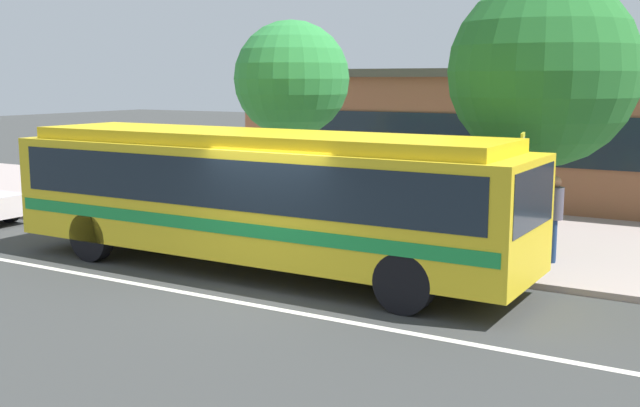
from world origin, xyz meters
TOP-DOWN VIEW (x-y plane):
  - ground_plane at (0.00, 0.00)m, footprint 120.00×120.00m
  - sidewalk_slab at (0.00, 6.51)m, footprint 60.00×8.00m
  - lane_stripe_center at (0.00, -0.80)m, footprint 56.00×0.16m
  - transit_bus at (-1.00, 1.16)m, footprint 10.64×2.56m
  - pedestrian_waiting_near_sign at (2.49, 3.16)m, footprint 0.47×0.47m
  - pedestrian_walking_along_curb at (3.85, 4.29)m, footprint 0.40×0.40m
  - bus_stop_sign at (3.58, 2.85)m, footprint 0.12×0.44m
  - street_tree_near_stop at (-3.05, 5.56)m, footprint 2.89×2.89m
  - street_tree_mid_block at (3.30, 5.10)m, footprint 3.86×3.86m
  - station_building at (2.51, 13.80)m, footprint 20.56×8.43m

SIDE VIEW (x-z plane):
  - ground_plane at x=0.00m, z-range 0.00..0.00m
  - lane_stripe_center at x=0.00m, z-range 0.00..0.01m
  - sidewalk_slab at x=0.00m, z-range 0.00..0.12m
  - pedestrian_waiting_near_sign at x=2.49m, z-range 0.26..1.92m
  - pedestrian_walking_along_curb at x=3.85m, z-range 0.26..1.97m
  - transit_bus at x=-1.00m, z-range 0.22..2.92m
  - bus_stop_sign at x=3.58m, z-range 0.48..3.11m
  - station_building at x=2.51m, z-range 0.01..4.00m
  - street_tree_near_stop at x=-3.05m, z-range 1.16..6.18m
  - street_tree_mid_block at x=3.30m, z-range 1.00..6.65m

